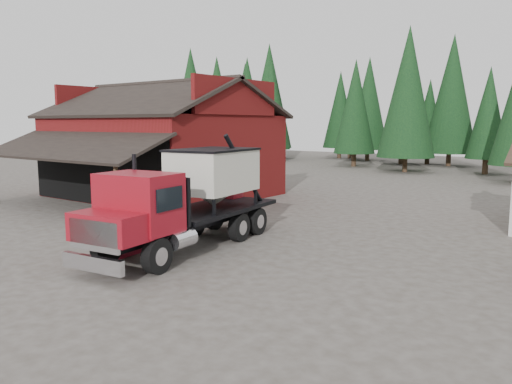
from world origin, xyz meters
The scene contains 7 objects.
ground centered at (0.00, 0.00, 0.00)m, with size 120.00×120.00×0.00m, color #453F36.
red_barn centered at (-11.00, 9.90, 2.69)m, with size 12.80×13.63×7.18m.
conifer_backdrop centered at (0.00, 42.00, 0.00)m, with size 76.00×16.00×16.00m, color black, non-canonical shape.
near_pine_a centered at (-22.00, 28.00, 6.39)m, with size 4.40×4.40×11.40m.
near_pine_d centered at (-4.00, 34.00, 7.39)m, with size 5.28×5.28×13.40m.
feed_truck centered at (-0.04, 0.99, 1.93)m, with size 3.56×9.39×4.13m.
equip_box centered at (-1.23, -1.08, 0.30)m, with size 0.70×1.10×0.60m, color maroon.
Camera 1 is at (12.51, -11.91, 4.53)m, focal length 35.00 mm.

